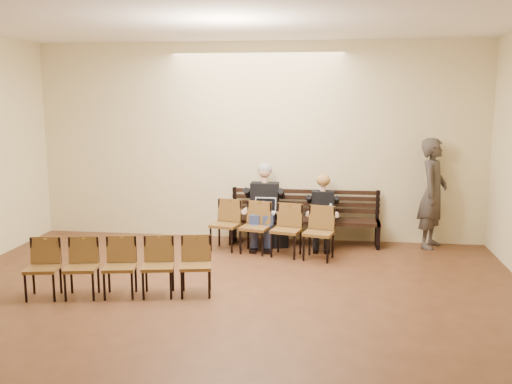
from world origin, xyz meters
TOP-DOWN VIEW (x-y plane):
  - ground at (0.00, 0.00)m, footprint 10.00×10.00m
  - room_walls at (0.00, 0.79)m, footprint 8.02×10.01m
  - bench at (0.87, 4.65)m, footprint 2.60×0.90m
  - seated_man at (0.18, 4.53)m, footprint 0.59×0.82m
  - seated_woman at (1.19, 4.53)m, footprint 0.48×0.66m
  - laptop at (0.22, 4.30)m, footprint 0.40×0.34m
  - water_bottle at (1.33, 4.30)m, footprint 0.08×0.08m
  - bag at (0.42, 4.41)m, footprint 0.43×0.35m
  - passerby at (3.04, 4.75)m, footprint 0.79×0.93m
  - chair_row_front at (0.36, 3.94)m, footprint 2.10×0.91m
  - chair_row_back at (-1.36, 1.73)m, footprint 2.40×0.86m

SIDE VIEW (x-z plane):
  - ground at x=0.00m, z-range 0.00..0.00m
  - bag at x=0.42m, z-range 0.00..0.27m
  - bench at x=0.87m, z-range 0.00..0.45m
  - chair_row_back at x=-1.36m, z-range 0.00..0.77m
  - chair_row_front at x=0.36m, z-range 0.00..0.84m
  - seated_woman at x=1.19m, z-range 0.00..1.11m
  - water_bottle at x=1.33m, z-range 0.45..0.68m
  - laptop at x=0.22m, z-range 0.45..0.71m
  - seated_man at x=0.18m, z-range 0.00..1.43m
  - passerby at x=3.04m, z-range 0.00..2.15m
  - room_walls at x=0.00m, z-range 0.78..4.29m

